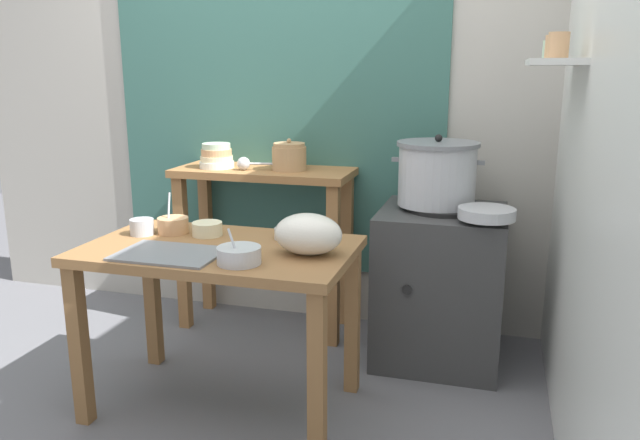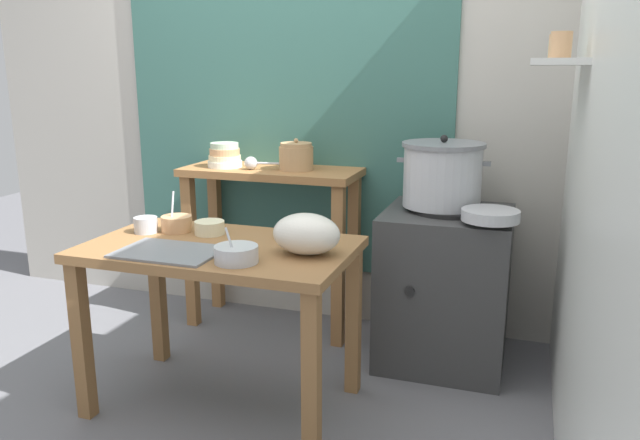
{
  "view_description": "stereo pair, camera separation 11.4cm",
  "coord_description": "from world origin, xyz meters",
  "px_view_note": "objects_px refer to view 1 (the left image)",
  "views": [
    {
      "loc": [
        1.06,
        -2.28,
        1.43
      ],
      "look_at": [
        0.38,
        0.11,
        0.82
      ],
      "focal_mm": 34.95,
      "sensor_mm": 36.0,
      "label": 1
    },
    {
      "loc": [
        1.17,
        -2.24,
        1.43
      ],
      "look_at": [
        0.38,
        0.11,
        0.82
      ],
      "focal_mm": 34.95,
      "sensor_mm": 36.0,
      "label": 2
    }
  ],
  "objects_px": {
    "steamer_pot": "(437,173)",
    "clay_pot": "(290,157)",
    "prep_table": "(220,272)",
    "back_shelf_table": "(264,209)",
    "serving_tray": "(169,254)",
    "bowl_stack_enamel": "(217,157)",
    "prep_bowl_1": "(173,225)",
    "prep_bowl_2": "(239,254)",
    "prep_bowl_3": "(290,233)",
    "prep_bowl_4": "(142,226)",
    "plastic_bag": "(308,234)",
    "ladle": "(245,164)",
    "wide_pan": "(487,213)",
    "prep_bowl_0": "(207,228)",
    "stove_block": "(440,284)"
  },
  "relations": [
    {
      "from": "prep_bowl_2",
      "to": "prep_bowl_4",
      "type": "bearing_deg",
      "value": 154.98
    },
    {
      "from": "back_shelf_table",
      "to": "serving_tray",
      "type": "relative_size",
      "value": 2.4
    },
    {
      "from": "bowl_stack_enamel",
      "to": "prep_bowl_2",
      "type": "xyz_separation_m",
      "value": [
        0.57,
        -1.03,
        -0.21
      ]
    },
    {
      "from": "stove_block",
      "to": "prep_bowl_1",
      "type": "distance_m",
      "value": 1.33
    },
    {
      "from": "wide_pan",
      "to": "prep_table",
      "type": "bearing_deg",
      "value": -153.01
    },
    {
      "from": "steamer_pot",
      "to": "wide_pan",
      "type": "xyz_separation_m",
      "value": [
        0.24,
        -0.23,
        -0.13
      ]
    },
    {
      "from": "prep_bowl_1",
      "to": "steamer_pot",
      "type": "bearing_deg",
      "value": 30.04
    },
    {
      "from": "ladle",
      "to": "serving_tray",
      "type": "xyz_separation_m",
      "value": [
        0.08,
        -0.97,
        -0.21
      ]
    },
    {
      "from": "prep_bowl_0",
      "to": "serving_tray",
      "type": "bearing_deg",
      "value": -92.45
    },
    {
      "from": "prep_table",
      "to": "serving_tray",
      "type": "distance_m",
      "value": 0.24
    },
    {
      "from": "ladle",
      "to": "back_shelf_table",
      "type": "bearing_deg",
      "value": 42.08
    },
    {
      "from": "back_shelf_table",
      "to": "prep_table",
      "type": "bearing_deg",
      "value": -81.13
    },
    {
      "from": "ladle",
      "to": "prep_bowl_2",
      "type": "distance_m",
      "value": 1.08
    },
    {
      "from": "bowl_stack_enamel",
      "to": "wide_pan",
      "type": "xyz_separation_m",
      "value": [
        1.44,
        -0.3,
        -0.16
      ]
    },
    {
      "from": "back_shelf_table",
      "to": "clay_pot",
      "type": "relative_size",
      "value": 5.29
    },
    {
      "from": "prep_bowl_2",
      "to": "prep_bowl_3",
      "type": "bearing_deg",
      "value": 79.79
    },
    {
      "from": "wide_pan",
      "to": "prep_bowl_4",
      "type": "relative_size",
      "value": 2.45
    },
    {
      "from": "steamer_pot",
      "to": "prep_bowl_4",
      "type": "xyz_separation_m",
      "value": [
        -1.2,
        -0.69,
        -0.18
      ]
    },
    {
      "from": "clay_pot",
      "to": "ladle",
      "type": "relative_size",
      "value": 0.7
    },
    {
      "from": "ladle",
      "to": "wide_pan",
      "type": "relative_size",
      "value": 1.03
    },
    {
      "from": "wide_pan",
      "to": "prep_bowl_2",
      "type": "distance_m",
      "value": 1.13
    },
    {
      "from": "prep_table",
      "to": "ladle",
      "type": "height_order",
      "value": "ladle"
    },
    {
      "from": "clay_pot",
      "to": "prep_bowl_4",
      "type": "xyz_separation_m",
      "value": [
        -0.41,
        -0.8,
        -0.21
      ]
    },
    {
      "from": "prep_bowl_4",
      "to": "prep_table",
      "type": "bearing_deg",
      "value": -10.2
    },
    {
      "from": "steamer_pot",
      "to": "prep_bowl_0",
      "type": "xyz_separation_m",
      "value": [
        -0.92,
        -0.62,
        -0.18
      ]
    },
    {
      "from": "prep_bowl_1",
      "to": "prep_bowl_4",
      "type": "xyz_separation_m",
      "value": [
        -0.12,
        -0.06,
        -0.0
      ]
    },
    {
      "from": "ladle",
      "to": "prep_bowl_2",
      "type": "relative_size",
      "value": 1.56
    },
    {
      "from": "back_shelf_table",
      "to": "serving_tray",
      "type": "distance_m",
      "value": 1.04
    },
    {
      "from": "back_shelf_table",
      "to": "clay_pot",
      "type": "height_order",
      "value": "clay_pot"
    },
    {
      "from": "prep_bowl_3",
      "to": "prep_bowl_0",
      "type": "bearing_deg",
      "value": -172.15
    },
    {
      "from": "clay_pot",
      "to": "steamer_pot",
      "type": "bearing_deg",
      "value": -7.98
    },
    {
      "from": "clay_pot",
      "to": "bowl_stack_enamel",
      "type": "xyz_separation_m",
      "value": [
        -0.41,
        -0.03,
        -0.01
      ]
    },
    {
      "from": "serving_tray",
      "to": "prep_bowl_0",
      "type": "xyz_separation_m",
      "value": [
        0.01,
        0.31,
        0.03
      ]
    },
    {
      "from": "plastic_bag",
      "to": "serving_tray",
      "type": "bearing_deg",
      "value": -162.73
    },
    {
      "from": "prep_table",
      "to": "ladle",
      "type": "relative_size",
      "value": 4.26
    },
    {
      "from": "prep_bowl_0",
      "to": "prep_bowl_4",
      "type": "xyz_separation_m",
      "value": [
        -0.28,
        -0.07,
        0.01
      ]
    },
    {
      "from": "prep_bowl_0",
      "to": "prep_bowl_1",
      "type": "xyz_separation_m",
      "value": [
        -0.16,
        -0.0,
        0.01
      ]
    },
    {
      "from": "wide_pan",
      "to": "serving_tray",
      "type": "bearing_deg",
      "value": -149.15
    },
    {
      "from": "bowl_stack_enamel",
      "to": "stove_block",
      "type": "bearing_deg",
      "value": -4.45
    },
    {
      "from": "prep_table",
      "to": "prep_bowl_1",
      "type": "bearing_deg",
      "value": 154.38
    },
    {
      "from": "wide_pan",
      "to": "back_shelf_table",
      "type": "bearing_deg",
      "value": 163.98
    },
    {
      "from": "bowl_stack_enamel",
      "to": "prep_bowl_3",
      "type": "xyz_separation_m",
      "value": [
        0.64,
        -0.65,
        -0.22
      ]
    },
    {
      "from": "serving_tray",
      "to": "plastic_bag",
      "type": "height_order",
      "value": "plastic_bag"
    },
    {
      "from": "clay_pot",
      "to": "prep_bowl_3",
      "type": "xyz_separation_m",
      "value": [
        0.23,
        -0.68,
        -0.23
      ]
    },
    {
      "from": "wide_pan",
      "to": "prep_bowl_2",
      "type": "xyz_separation_m",
      "value": [
        -0.87,
        -0.73,
        -0.05
      ]
    },
    {
      "from": "prep_table",
      "to": "back_shelf_table",
      "type": "bearing_deg",
      "value": 98.87
    },
    {
      "from": "steamer_pot",
      "to": "clay_pot",
      "type": "xyz_separation_m",
      "value": [
        -0.78,
        0.11,
        0.04
      ]
    },
    {
      "from": "wide_pan",
      "to": "prep_bowl_1",
      "type": "distance_m",
      "value": 1.38
    },
    {
      "from": "prep_table",
      "to": "bowl_stack_enamel",
      "type": "distance_m",
      "value": 0.99
    },
    {
      "from": "prep_bowl_1",
      "to": "back_shelf_table",
      "type": "bearing_deg",
      "value": 78.76
    }
  ]
}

